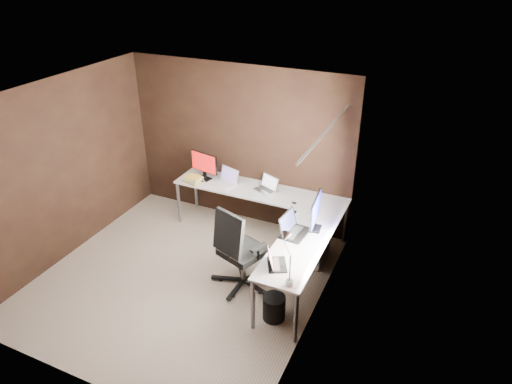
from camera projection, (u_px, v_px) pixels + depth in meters
room at (201, 199)px, 5.45m from camera, size 3.60×3.60×2.50m
desk at (270, 213)px, 6.33m from camera, size 2.65×2.25×0.73m
drawer_pedestal at (311, 241)px, 6.39m from camera, size 0.42×0.50×0.60m
monitor_left at (204, 164)px, 7.04m from camera, size 0.49×0.18×0.43m
monitor_right at (315, 212)px, 5.75m from camera, size 0.16×0.56×0.46m
laptop_white at (227, 180)px, 6.97m from camera, size 0.42×0.35×0.24m
laptop_silver at (267, 187)px, 6.78m from camera, size 0.39×0.35×0.22m
laptop_black_big at (292, 229)px, 5.77m from camera, size 0.33×0.44×0.27m
laptop_black_small at (274, 262)px, 5.18m from camera, size 0.33×0.37×0.20m
book_stack at (193, 179)px, 7.03m from camera, size 0.32×0.28×0.09m
mouse_left at (201, 181)px, 7.03m from camera, size 0.10×0.07×0.04m
mouse_corner at (294, 203)px, 6.44m from camera, size 0.09×0.08×0.03m
desk_lamp at (287, 252)px, 4.80m from camera, size 0.19×0.22×0.60m
office_chair at (241, 263)px, 5.88m from camera, size 0.65×0.69×1.16m
wastebasket at (274, 307)px, 5.42m from camera, size 0.29×0.29×0.31m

